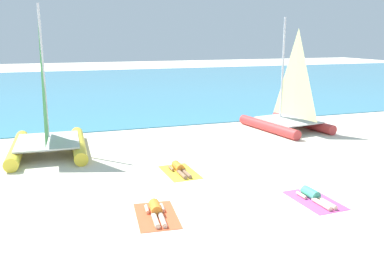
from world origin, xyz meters
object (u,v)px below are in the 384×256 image
sailboat_red (288,114)px  sailboat_yellow (47,133)px  towel_middle (180,172)px  sunbather_middle (179,168)px  towel_right (314,200)px  sunbather_left (156,210)px  towel_left (157,216)px  sunbather_right (313,196)px

sailboat_red → sailboat_yellow: 12.03m
towel_middle → sunbather_middle: 0.14m
towel_middle → towel_right: bearing=-51.2°
sailboat_yellow → sunbather_left: sailboat_yellow is taller
sailboat_red → sunbather_left: sailboat_red is taller
sailboat_yellow → sunbather_middle: sailboat_yellow is taller
sunbather_left → towel_middle: bearing=68.0°
sunbather_middle → towel_right: (3.08, -3.89, -0.13)m
sunbather_left → sunbather_middle: same height
towel_left → sunbather_left: 0.14m
sailboat_red → towel_middle: (-7.47, -4.87, -0.86)m
sailboat_yellow → towel_left: bearing=-67.7°
sailboat_yellow → sunbather_middle: bearing=-40.1°
sunbather_left → sailboat_yellow: bearing=116.5°
sunbather_left → towel_right: size_ratio=0.83×
sailboat_red → sunbather_left: 12.29m
sailboat_red → sunbather_right: bearing=-126.1°
towel_left → towel_middle: same height
sailboat_red → towel_right: sailboat_red is taller
towel_middle → towel_right: 4.91m
towel_left → sunbather_left: (0.01, 0.07, 0.13)m
sailboat_red → towel_middle: size_ratio=3.07×
sailboat_red → sunbather_middle: size_ratio=3.73×
towel_middle → sunbather_right: size_ratio=1.22×
towel_left → towel_right: (4.79, -0.49, 0.00)m
sailboat_red → towel_left: sailboat_red is taller
sailboat_red → sunbather_middle: 8.91m
towel_middle → towel_left: bearing=-117.1°
sunbather_right → towel_left: bearing=173.0°
sailboat_red → sunbather_left: bearing=-147.5°
sailboat_red → towel_middle: 8.96m
sunbather_left → towel_middle: (1.70, 3.27, -0.13)m
sailboat_red → sailboat_yellow: size_ratio=0.95×
sailboat_red → towel_left: (-9.18, -8.21, -0.86)m
sailboat_red → sunbather_left: size_ratio=3.72×
sailboat_yellow → towel_left: sailboat_yellow is taller
sailboat_red → towel_right: (-4.39, -8.69, -0.86)m
towel_right → sunbather_right: 0.14m
towel_right → towel_left: bearing=174.2°
towel_right → sunbather_right: size_ratio=1.22×
towel_left → sunbather_left: size_ratio=1.21×
sailboat_yellow → towel_left: size_ratio=3.25×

